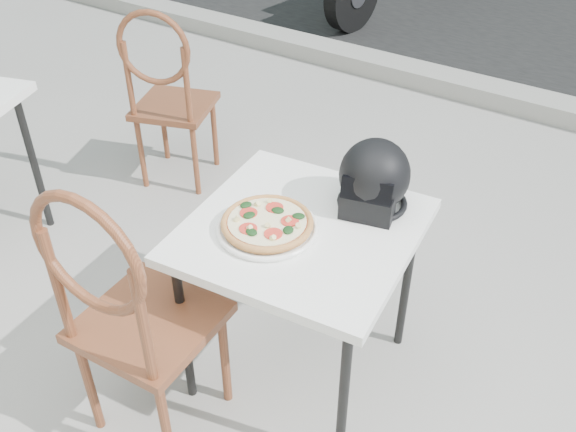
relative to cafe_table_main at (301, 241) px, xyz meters
The scene contains 7 objects.
curb 2.79m from the cafe_table_main, 84.37° to the left, with size 30.00×0.25×0.12m, color gray.
cafe_table_main is the anchor object (origin of this frame).
plate 0.14m from the cafe_table_main, 136.42° to the right, with size 0.36×0.36×0.02m.
pizza 0.15m from the cafe_table_main, 136.51° to the right, with size 0.40×0.40×0.04m.
helmet 0.33m from the cafe_table_main, 58.61° to the left, with size 0.30×0.31×0.25m.
cafe_chair_main 0.62m from the cafe_table_main, 119.47° to the right, with size 0.44×0.44×1.10m.
cafe_chair_side 1.50m from the cafe_table_main, 149.77° to the left, with size 0.50×0.50×1.02m.
Camera 1 is at (0.63, -1.17, 2.03)m, focal length 40.00 mm.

